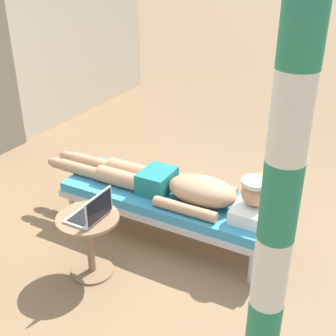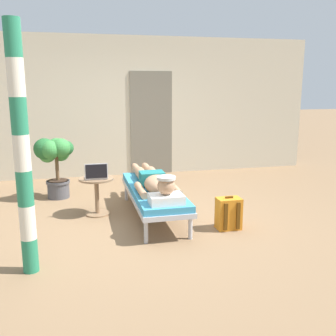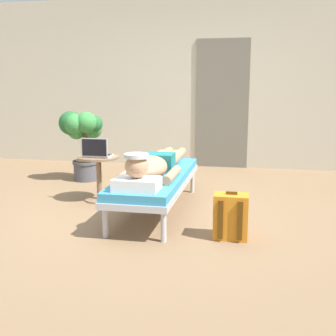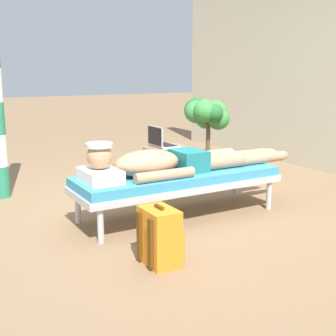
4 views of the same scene
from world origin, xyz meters
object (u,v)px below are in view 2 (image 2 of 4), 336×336
at_px(laptop, 96,175).
at_px(potted_plant, 55,157).
at_px(porch_post, 22,153).
at_px(backpack, 228,214).
at_px(person_reclining, 155,182).
at_px(side_table, 97,190).
at_px(lounge_chair, 154,192).

xyz_separation_m(laptop, potted_plant, (-0.58, 1.01, 0.09)).
bearing_deg(porch_post, backpack, 15.17).
relative_size(person_reclining, backpack, 5.12).
xyz_separation_m(person_reclining, side_table, (-0.75, 0.37, -0.16)).
relative_size(person_reclining, potted_plant, 2.22).
relative_size(person_reclining, laptop, 7.00).
bearing_deg(person_reclining, laptop, 156.71).
xyz_separation_m(laptop, porch_post, (-0.73, -1.52, 0.59)).
xyz_separation_m(lounge_chair, laptop, (-0.75, 0.24, 0.24)).
distance_m(side_table, potted_plant, 1.17).
bearing_deg(side_table, person_reclining, -26.52).
height_order(person_reclining, backpack, person_reclining).
height_order(person_reclining, laptop, laptop).
height_order(lounge_chair, backpack, backpack).
distance_m(person_reclining, backpack, 1.06).
bearing_deg(potted_plant, porch_post, -93.35).
xyz_separation_m(person_reclining, porch_post, (-1.48, -1.20, 0.66)).
bearing_deg(lounge_chair, laptop, 162.52).
distance_m(backpack, porch_post, 2.58).
distance_m(side_table, laptop, 0.23).
bearing_deg(person_reclining, lounge_chair, 90.00).
height_order(laptop, potted_plant, potted_plant).
xyz_separation_m(laptop, backpack, (1.58, -0.89, -0.39)).
height_order(backpack, potted_plant, potted_plant).
bearing_deg(backpack, lounge_chair, 141.59).
relative_size(person_reclining, porch_post, 0.92).
bearing_deg(backpack, potted_plant, 138.62).
xyz_separation_m(side_table, porch_post, (-0.73, -1.57, 0.82)).
xyz_separation_m(lounge_chair, backpack, (0.83, -0.66, -0.15)).
distance_m(side_table, porch_post, 1.92).
distance_m(laptop, potted_plant, 1.17).
relative_size(lounge_chair, side_table, 3.71).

